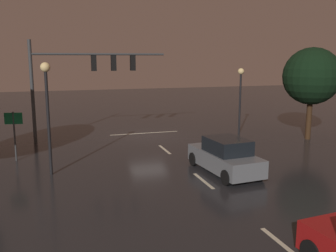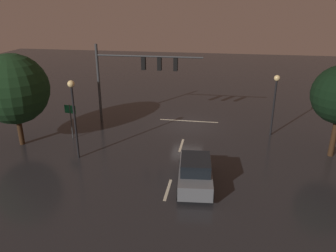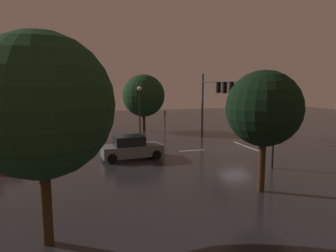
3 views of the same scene
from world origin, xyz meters
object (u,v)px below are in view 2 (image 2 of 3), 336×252
street_lamp_left_kerb (275,93)px  route_sign (71,114)px  car_approaching (195,172)px  traffic_signal_assembly (136,70)px  street_lamp_right_kerb (73,105)px  tree_right_near (13,89)px

street_lamp_left_kerb → route_sign: 15.14m
car_approaching → route_sign: route_sign is taller
traffic_signal_assembly → street_lamp_right_kerb: bearing=72.5°
street_lamp_right_kerb → route_sign: street_lamp_right_kerb is taller
street_lamp_left_kerb → street_lamp_right_kerb: bearing=25.1°
street_lamp_right_kerb → tree_right_near: bearing=-15.9°
street_lamp_left_kerb → route_sign: street_lamp_left_kerb is taller
car_approaching → tree_right_near: tree_right_near is taller
route_sign → car_approaching: bearing=151.7°
street_lamp_right_kerb → tree_right_near: 5.13m
street_lamp_right_kerb → tree_right_near: (4.92, -1.40, 0.45)m
street_lamp_right_kerb → tree_right_near: size_ratio=0.80×
street_lamp_left_kerb → tree_right_near: bearing=14.6°
traffic_signal_assembly → route_sign: 6.20m
tree_right_near → car_approaching: bearing=164.4°
car_approaching → tree_right_near: size_ratio=0.69×
traffic_signal_assembly → tree_right_near: (7.13, 5.59, -0.45)m
street_lamp_left_kerb → car_approaching: bearing=58.2°
car_approaching → tree_right_near: 13.68m
street_lamp_right_kerb → route_sign: size_ratio=1.98×
street_lamp_left_kerb → route_sign: (14.76, 3.04, -1.41)m
car_approaching → street_lamp_left_kerb: (-5.11, -8.25, 2.51)m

